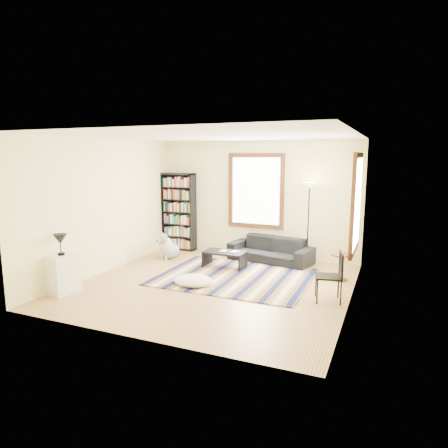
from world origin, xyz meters
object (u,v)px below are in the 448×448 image
at_px(sofa, 270,250).
at_px(floor_lamp, 308,224).
at_px(folding_chair, 329,277).
at_px(white_cabinet, 63,274).
at_px(coffee_table, 225,259).
at_px(dog, 170,245).
at_px(bookshelf, 179,212).
at_px(side_table, 341,267).
at_px(floor_cushion, 193,281).

distance_m(sofa, floor_lamp, 1.06).
bearing_deg(folding_chair, white_cabinet, -175.72).
bearing_deg(coffee_table, dog, 171.36).
relative_size(sofa, white_cabinet, 2.78).
xyz_separation_m(folding_chair, white_cabinet, (-4.45, -1.45, -0.08)).
bearing_deg(bookshelf, white_cabinet, -93.55).
xyz_separation_m(sofa, side_table, (1.69, -0.83, -0.01)).
height_order(sofa, floor_cushion, sofa).
bearing_deg(bookshelf, floor_cushion, -55.74).
bearing_deg(bookshelf, floor_lamp, -2.85).
bearing_deg(floor_cushion, bookshelf, 124.26).
distance_m(floor_lamp, white_cabinet, 5.19).
distance_m(folding_chair, dog, 4.21).
bearing_deg(dog, folding_chair, 2.01).
bearing_deg(dog, side_table, 19.47).
relative_size(floor_cushion, floor_lamp, 0.42).
xyz_separation_m(coffee_table, white_cabinet, (-2.03, -2.67, 0.17)).
bearing_deg(coffee_table, bookshelf, 147.61).
xyz_separation_m(coffee_table, dog, (-1.52, 0.23, 0.13)).
bearing_deg(floor_lamp, folding_chair, -69.92).
xyz_separation_m(sofa, bookshelf, (-2.58, 0.27, 0.72)).
xyz_separation_m(bookshelf, white_cabinet, (-0.24, -3.81, -0.65)).
bearing_deg(floor_lamp, dog, -166.82).
relative_size(side_table, white_cabinet, 0.77).
relative_size(white_cabinet, dog, 1.13).
height_order(sofa, coffee_table, sofa).
xyz_separation_m(side_table, folding_chair, (-0.05, -1.26, 0.16)).
bearing_deg(white_cabinet, floor_lamp, 52.91).
relative_size(floor_lamp, white_cabinet, 2.66).
bearing_deg(side_table, coffee_table, -179.22).
bearing_deg(bookshelf, side_table, -14.50).
bearing_deg(floor_lamp, side_table, -47.60).
relative_size(sofa, bookshelf, 0.97).
distance_m(bookshelf, coffee_table, 2.27).
relative_size(sofa, floor_lamp, 1.05).
bearing_deg(sofa, floor_cushion, -99.90).
relative_size(floor_cushion, white_cabinet, 1.12).
xyz_separation_m(sofa, floor_cushion, (-0.85, -2.27, -0.19)).
relative_size(sofa, coffee_table, 2.17).
xyz_separation_m(bookshelf, coffee_table, (1.79, -1.14, -0.82)).
xyz_separation_m(sofa, dog, (-2.31, -0.64, 0.03)).
height_order(floor_cushion, dog, dog).
height_order(floor_cushion, side_table, side_table).
distance_m(sofa, folding_chair, 2.66).
height_order(sofa, floor_lamp, floor_lamp).
relative_size(sofa, folding_chair, 2.27).
xyz_separation_m(coffee_table, side_table, (2.47, 0.03, 0.09)).
relative_size(bookshelf, side_table, 3.70).
bearing_deg(sofa, bookshelf, -175.28).
bearing_deg(floor_cushion, sofa, 69.40).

